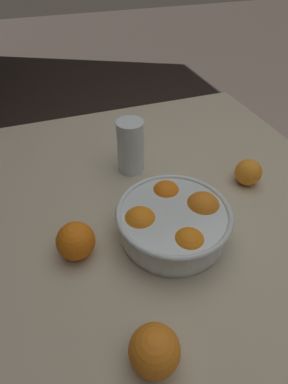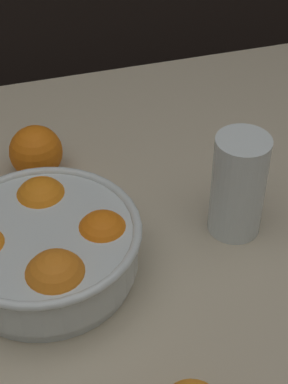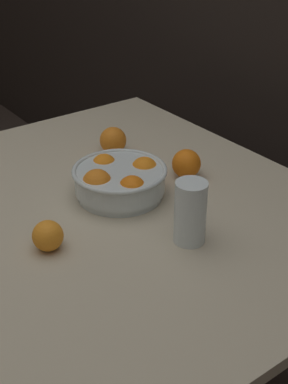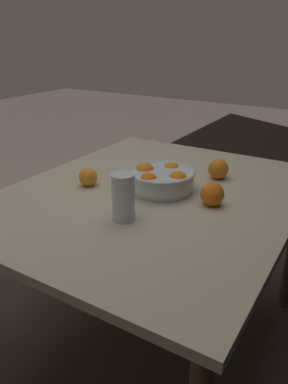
{
  "view_description": "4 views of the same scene",
  "coord_description": "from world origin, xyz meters",
  "px_view_note": "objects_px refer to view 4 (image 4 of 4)",
  "views": [
    {
      "loc": [
        -0.42,
        0.23,
        1.26
      ],
      "look_at": [
        0.08,
        0.05,
        0.78
      ],
      "focal_mm": 28.0,
      "sensor_mm": 36.0,
      "label": 1
    },
    {
      "loc": [
        -0.06,
        -0.56,
        1.36
      ],
      "look_at": [
        0.12,
        0.05,
        0.8
      ],
      "focal_mm": 60.0,
      "sensor_mm": 36.0,
      "label": 2
    },
    {
      "loc": [
        1.01,
        -0.66,
        1.44
      ],
      "look_at": [
        0.1,
        0.01,
        0.8
      ],
      "focal_mm": 50.0,
      "sensor_mm": 36.0,
      "label": 3
    },
    {
      "loc": [
        1.12,
        0.64,
        1.27
      ],
      "look_at": [
        0.14,
        0.04,
        0.78
      ],
      "focal_mm": 35.0,
      "sensor_mm": 36.0,
      "label": 4
    }
  ],
  "objects_px": {
    "orange_loose_near_bowl": "(218,169)",
    "orange_loose_front": "(88,177)",
    "fruit_bowl": "(161,179)",
    "orange_loose_aside": "(212,194)",
    "juice_glass": "(123,199)"
  },
  "relations": [
    {
      "from": "orange_loose_near_bowl",
      "to": "orange_loose_front",
      "type": "xyz_separation_m",
      "value": [
        0.34,
        -0.4,
        -0.01
      ]
    },
    {
      "from": "fruit_bowl",
      "to": "orange_loose_front",
      "type": "bearing_deg",
      "value": -68.7
    },
    {
      "from": "orange_loose_front",
      "to": "orange_loose_aside",
      "type": "height_order",
      "value": "orange_loose_aside"
    },
    {
      "from": "fruit_bowl",
      "to": "orange_loose_aside",
      "type": "bearing_deg",
      "value": 84.35
    },
    {
      "from": "orange_loose_aside",
      "to": "juice_glass",
      "type": "bearing_deg",
      "value": -39.02
    },
    {
      "from": "juice_glass",
      "to": "orange_loose_aside",
      "type": "xyz_separation_m",
      "value": [
        -0.25,
        0.2,
        -0.03
      ]
    },
    {
      "from": "orange_loose_near_bowl",
      "to": "orange_loose_aside",
      "type": "bearing_deg",
      "value": 16.91
    },
    {
      "from": "fruit_bowl",
      "to": "orange_loose_near_bowl",
      "type": "bearing_deg",
      "value": 150.11
    },
    {
      "from": "juice_glass",
      "to": "orange_loose_aside",
      "type": "distance_m",
      "value": 0.32
    },
    {
      "from": "orange_loose_near_bowl",
      "to": "juice_glass",
      "type": "bearing_deg",
      "value": -13.65
    },
    {
      "from": "fruit_bowl",
      "to": "orange_loose_near_bowl",
      "type": "distance_m",
      "value": 0.27
    },
    {
      "from": "fruit_bowl",
      "to": "orange_loose_near_bowl",
      "type": "height_order",
      "value": "fruit_bowl"
    },
    {
      "from": "juice_glass",
      "to": "orange_loose_front",
      "type": "relative_size",
      "value": 2.14
    },
    {
      "from": "juice_glass",
      "to": "orange_loose_aside",
      "type": "relative_size",
      "value": 1.87
    },
    {
      "from": "orange_loose_front",
      "to": "orange_loose_near_bowl",
      "type": "bearing_deg",
      "value": 130.19
    }
  ]
}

